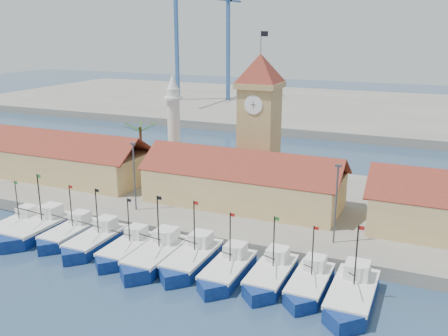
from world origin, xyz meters
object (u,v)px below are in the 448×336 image
at_px(boat_5, 155,257).
at_px(boat_0, 15,226).
at_px(minaret, 174,125).
at_px(clock_tower, 259,120).

bearing_deg(boat_5, boat_0, 178.20).
relative_size(boat_5, minaret, 0.64).
bearing_deg(minaret, clock_tower, -7.61).
xyz_separation_m(boat_0, minaret, (8.77, 25.39, 9.03)).
bearing_deg(minaret, boat_5, -65.43).
height_order(clock_tower, minaret, clock_tower).
height_order(boat_0, clock_tower, clock_tower).
bearing_deg(boat_0, clock_tower, 44.54).
xyz_separation_m(boat_0, boat_5, (20.67, -0.65, 0.12)).
relative_size(clock_tower, minaret, 1.39).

